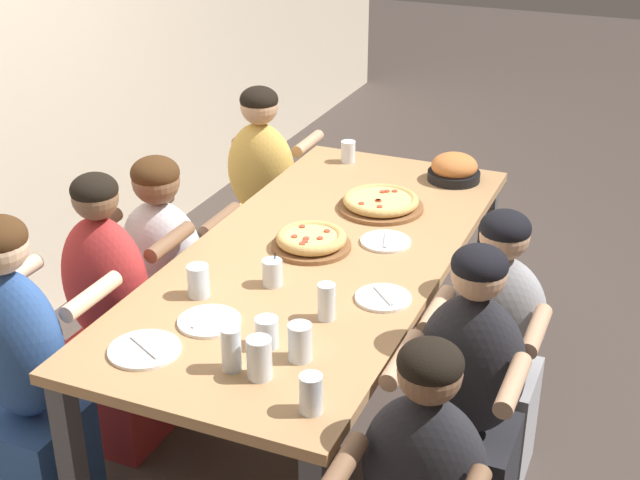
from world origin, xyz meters
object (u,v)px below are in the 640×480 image
object	(u,v)px
drinking_glass_h	(348,153)
diner_near_midleft	(466,415)
drinking_glass_d	(311,395)
cocktail_glass_blue	(272,274)
empty_plate_b	(386,242)
diner_far_midleft	(111,326)
diner_far_right	(262,203)
diner_far_center	(165,286)
diner_near_center	(492,361)
drinking_glass_a	(231,352)
skillet_bowl	(454,169)
empty_plate_d	(145,350)
drinking_glass_c	(300,344)
pizza_board_second	(311,240)
empty_plate_a	(383,298)
drinking_glass_e	(198,281)
pizza_board_main	(381,203)
drinking_glass_b	(259,360)
drinking_glass_f	(267,333)
diner_far_left	(25,390)
drinking_glass_g	(326,304)
empty_plate_c	(209,321)

from	to	relation	value
drinking_glass_h	diner_near_midleft	xyz separation A→B (m)	(-1.38, -0.97, -0.33)
drinking_glass_d	cocktail_glass_blue	bearing A→B (deg)	33.91
empty_plate_b	diner_far_midleft	bearing A→B (deg)	122.71
drinking_glass_d	diner_far_right	bearing A→B (deg)	30.19
diner_far_center	diner_near_center	distance (m)	1.42
diner_far_right	diner_far_center	xyz separation A→B (m)	(-0.94, 0.00, -0.01)
empty_plate_b	diner_near_center	bearing A→B (deg)	-112.75
diner_far_right	diner_near_midleft	xyz separation A→B (m)	(-1.34, -1.42, -0.00)
drinking_glass_a	drinking_glass_d	size ratio (longest dim) A/B	1.20
skillet_bowl	empty_plate_d	size ratio (longest dim) A/B	1.51
drinking_glass_c	drinking_glass_a	bearing A→B (deg)	128.15
drinking_glass_c	pizza_board_second	bearing A→B (deg)	20.93
empty_plate_b	drinking_glass_c	size ratio (longest dim) A/B	1.63
diner_near_midleft	diner_far_center	distance (m)	1.48
empty_plate_a	drinking_glass_e	xyz separation A→B (m)	(-0.23, 0.61, 0.05)
pizza_board_main	diner_near_midleft	distance (m)	1.14
drinking_glass_b	drinking_glass_h	world-z (taller)	drinking_glass_b
diner_far_center	drinking_glass_f	bearing A→B (deg)	-39.13
empty_plate_a	drinking_glass_e	world-z (taller)	drinking_glass_e
empty_plate_a	empty_plate_b	world-z (taller)	same
drinking_glass_e	drinking_glass_f	distance (m)	0.42
diner_far_right	drinking_glass_a	bearing A→B (deg)	-66.21
empty_plate_d	drinking_glass_e	world-z (taller)	drinking_glass_e
empty_plate_d	drinking_glass_a	xyz separation A→B (m)	(0.02, -0.30, 0.06)
drinking_glass_a	empty_plate_b	bearing A→B (deg)	-7.91
drinking_glass_b	empty_plate_b	bearing A→B (deg)	-2.50
drinking_glass_e	diner_far_left	world-z (taller)	diner_far_left
drinking_glass_a	drinking_glass_g	world-z (taller)	drinking_glass_a
empty_plate_c	diner_far_left	size ratio (longest dim) A/B	0.18
pizza_board_main	diner_far_right	bearing A→B (deg)	61.20
empty_plate_b	empty_plate_d	xyz separation A→B (m)	(-1.04, 0.44, -0.00)
empty_plate_c	diner_near_center	size ratio (longest dim) A/B	0.19
drinking_glass_f	cocktail_glass_blue	bearing A→B (deg)	23.27
drinking_glass_b	drinking_glass_d	distance (m)	0.23
drinking_glass_e	drinking_glass_h	size ratio (longest dim) A/B	1.11
diner_near_midleft	diner_far_left	world-z (taller)	diner_far_left
pizza_board_second	drinking_glass_g	world-z (taller)	drinking_glass_g
diner_near_center	drinking_glass_d	bearing A→B (deg)	69.77
drinking_glass_d	diner_far_left	bearing A→B (deg)	88.48
drinking_glass_e	diner_near_center	bearing A→B (deg)	-65.08
empty_plate_b	drinking_glass_f	size ratio (longest dim) A/B	1.97
drinking_glass_g	drinking_glass_e	bearing A→B (deg)	93.62
pizza_board_main	diner_far_center	size ratio (longest dim) A/B	0.34
drinking_glass_a	diner_near_center	world-z (taller)	diner_near_center
empty_plate_c	drinking_glass_h	xyz separation A→B (m)	(1.60, 0.13, 0.04)
drinking_glass_g	diner_far_left	xyz separation A→B (m)	(-0.46, 0.93, -0.30)
skillet_bowl	drinking_glass_g	distance (m)	1.39
drinking_glass_a	drinking_glass_d	distance (m)	0.32
empty_plate_c	cocktail_glass_blue	xyz separation A→B (m)	(0.32, -0.08, 0.04)
drinking_glass_e	drinking_glass_h	bearing A→B (deg)	0.02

